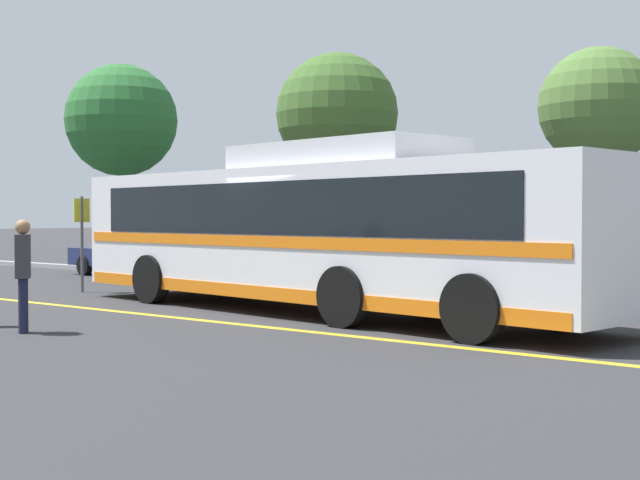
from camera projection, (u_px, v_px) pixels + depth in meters
ground_plane at (314, 313)px, 16.46m from camera, size 220.00×220.00×0.00m
lane_strip_0 at (237, 324)px, 14.81m from camera, size 32.20×0.20×0.01m
curb_strip at (465, 290)px, 20.68m from camera, size 40.20×0.36×0.15m
transit_bus at (321, 230)px, 16.46m from camera, size 12.70×4.07×3.12m
parked_car_0 at (134, 254)px, 26.74m from camera, size 4.70×2.05×1.29m
parked_car_1 at (308, 259)px, 22.32m from camera, size 4.25×1.91×1.46m
pedestrian_1 at (23, 268)px, 13.67m from camera, size 0.47×0.42×1.75m
bus_stop_sign at (82, 232)px, 21.05m from camera, size 0.08×0.40×2.27m
tree_0 at (598, 108)px, 22.05m from camera, size 2.96×2.96×6.00m
tree_1 at (121, 121)px, 32.17m from camera, size 4.03×4.03×7.30m
tree_3 at (337, 115)px, 25.06m from camera, size 3.44×3.44×6.40m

